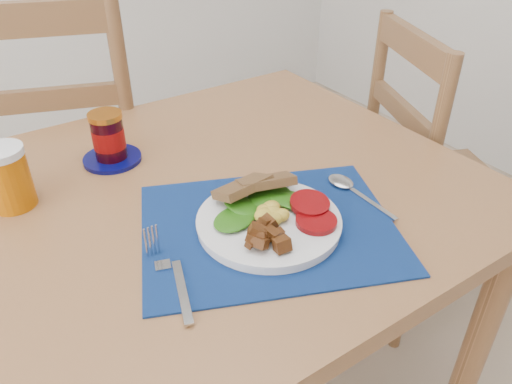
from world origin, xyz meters
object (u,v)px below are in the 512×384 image
Objects in this scene: chair_end at (431,155)px; jam_on_saucer at (109,140)px; chair_far at (60,137)px; breakfast_plate at (268,220)px; juice_glass at (8,179)px.

jam_on_saucer is (-0.86, 0.18, 0.22)m from chair_end.
chair_end is at bearing -11.92° from jam_on_saucer.
chair_far is 0.85m from breakfast_plate.
breakfast_plate is at bearing -43.24° from juice_glass.
jam_on_saucer reaches higher than breakfast_plate.
chair_far reaches higher than chair_end.
juice_glass is (-0.19, -0.50, 0.18)m from chair_far.
jam_on_saucer is at bearing 15.35° from juice_glass.
breakfast_plate is at bearing 120.65° from chair_far.
chair_far is 0.47m from jam_on_saucer.
breakfast_plate is at bearing 128.60° from chair_end.
chair_end is 10.23× the size of juice_glass.
chair_far reaches higher than breakfast_plate.
chair_end is 0.78m from breakfast_plate.
chair_end is 9.33× the size of jam_on_saucer.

